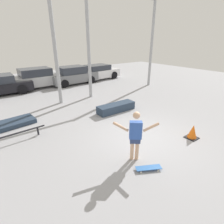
# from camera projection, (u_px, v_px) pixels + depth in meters

# --- Properties ---
(ground_plane) EXTENTS (36.00, 36.00, 0.00)m
(ground_plane) POSITION_uv_depth(u_px,v_px,m) (142.00, 137.00, 6.79)
(ground_plane) COLOR #9E9EA3
(skateboarder) EXTENTS (1.13, 0.91, 1.62)m
(skateboarder) POSITION_uv_depth(u_px,v_px,m) (135.00, 134.00, 5.22)
(skateboarder) COLOR #DBAD89
(skateboarder) RESTS_ON ground_plane
(skateboard) EXTENTS (0.76, 0.54, 0.08)m
(skateboard) POSITION_uv_depth(u_px,v_px,m) (149.00, 168.00, 5.08)
(skateboard) COLOR #2D66B2
(skateboard) RESTS_ON ground_plane
(grind_box) EXTENTS (2.10, 0.63, 0.41)m
(grind_box) POSITION_uv_depth(u_px,v_px,m) (116.00, 108.00, 9.18)
(grind_box) COLOR #28384C
(grind_box) RESTS_ON ground_plane
(grind_rail) EXTENTS (3.07, 0.23, 0.35)m
(grind_rail) POSITION_uv_depth(u_px,v_px,m) (1.00, 139.00, 6.13)
(grind_rail) COLOR black
(grind_rail) RESTS_ON ground_plane
(canopy_support_right) EXTENTS (5.72, 0.20, 6.20)m
(canopy_support_right) POSITION_uv_depth(u_px,v_px,m) (124.00, 35.00, 11.68)
(canopy_support_right) COLOR #A5A8AD
(canopy_support_right) RESTS_ON ground_plane
(parked_car_silver) EXTENTS (4.09, 1.98, 1.49)m
(parked_car_silver) POSITION_uv_depth(u_px,v_px,m) (38.00, 78.00, 13.62)
(parked_car_silver) COLOR #B7BABF
(parked_car_silver) RESTS_ON ground_plane
(parked_car_grey) EXTENTS (3.98, 1.93, 1.45)m
(parked_car_grey) POSITION_uv_depth(u_px,v_px,m) (73.00, 75.00, 14.82)
(parked_car_grey) COLOR slate
(parked_car_grey) RESTS_ON ground_plane
(parked_car_white) EXTENTS (4.06, 2.15, 1.34)m
(parked_car_white) POSITION_uv_depth(u_px,v_px,m) (98.00, 72.00, 16.50)
(parked_car_white) COLOR white
(parked_car_white) RESTS_ON ground_plane
(traffic_cone) EXTENTS (0.43, 0.43, 0.55)m
(traffic_cone) POSITION_uv_depth(u_px,v_px,m) (193.00, 132.00, 6.65)
(traffic_cone) COLOR black
(traffic_cone) RESTS_ON ground_plane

